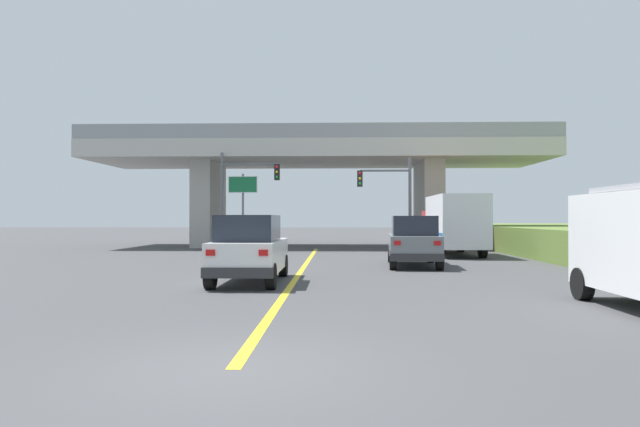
{
  "coord_description": "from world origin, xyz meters",
  "views": [
    {
      "loc": [
        1.33,
        -7.18,
        1.93
      ],
      "look_at": [
        0.67,
        14.09,
        2.11
      ],
      "focal_mm": 31.84,
      "sensor_mm": 36.0,
      "label": 1
    }
  ],
  "objects_px": {
    "suv_crossing": "(413,241)",
    "traffic_signal_farside": "(241,188)",
    "highway_sign": "(243,193)",
    "traffic_signal_nearside": "(392,192)",
    "box_truck": "(453,224)",
    "suv_lead": "(250,249)"
  },
  "relations": [
    {
      "from": "traffic_signal_nearside",
      "to": "suv_crossing",
      "type": "bearing_deg",
      "value": -90.98
    },
    {
      "from": "highway_sign",
      "to": "traffic_signal_farside",
      "type": "bearing_deg",
      "value": -84.11
    },
    {
      "from": "traffic_signal_nearside",
      "to": "traffic_signal_farside",
      "type": "xyz_separation_m",
      "value": [
        -9.04,
        0.15,
        0.27
      ]
    },
    {
      "from": "suv_lead",
      "to": "highway_sign",
      "type": "bearing_deg",
      "value": 100.18
    },
    {
      "from": "suv_crossing",
      "to": "traffic_signal_nearside",
      "type": "xyz_separation_m",
      "value": [
        0.19,
        10.96,
        2.48
      ]
    },
    {
      "from": "traffic_signal_farside",
      "to": "box_truck",
      "type": "bearing_deg",
      "value": -19.63
    },
    {
      "from": "suv_crossing",
      "to": "traffic_signal_farside",
      "type": "relative_size",
      "value": 0.83
    },
    {
      "from": "box_truck",
      "to": "traffic_signal_farside",
      "type": "xyz_separation_m",
      "value": [
        -11.84,
        4.22,
        2.13
      ]
    },
    {
      "from": "suv_lead",
      "to": "box_truck",
      "type": "height_order",
      "value": "box_truck"
    },
    {
      "from": "traffic_signal_nearside",
      "to": "traffic_signal_farside",
      "type": "distance_m",
      "value": 9.04
    },
    {
      "from": "suv_crossing",
      "to": "box_truck",
      "type": "distance_m",
      "value": 7.53
    },
    {
      "from": "suv_lead",
      "to": "box_truck",
      "type": "bearing_deg",
      "value": 56.01
    },
    {
      "from": "suv_crossing",
      "to": "suv_lead",
      "type": "bearing_deg",
      "value": -129.45
    },
    {
      "from": "box_truck",
      "to": "suv_lead",
      "type": "bearing_deg",
      "value": -123.99
    },
    {
      "from": "box_truck",
      "to": "traffic_signal_nearside",
      "type": "height_order",
      "value": "traffic_signal_nearside"
    },
    {
      "from": "suv_crossing",
      "to": "traffic_signal_nearside",
      "type": "distance_m",
      "value": 11.24
    },
    {
      "from": "suv_lead",
      "to": "suv_crossing",
      "type": "distance_m",
      "value": 8.23
    },
    {
      "from": "suv_lead",
      "to": "traffic_signal_nearside",
      "type": "xyz_separation_m",
      "value": [
        5.86,
        16.92,
        2.48
      ]
    },
    {
      "from": "traffic_signal_nearside",
      "to": "traffic_signal_farside",
      "type": "height_order",
      "value": "traffic_signal_farside"
    },
    {
      "from": "suv_lead",
      "to": "traffic_signal_nearside",
      "type": "relative_size",
      "value": 0.83
    },
    {
      "from": "suv_crossing",
      "to": "highway_sign",
      "type": "relative_size",
      "value": 1.03
    },
    {
      "from": "suv_lead",
      "to": "suv_crossing",
      "type": "xyz_separation_m",
      "value": [
        5.67,
        5.96,
        0.0
      ]
    }
  ]
}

